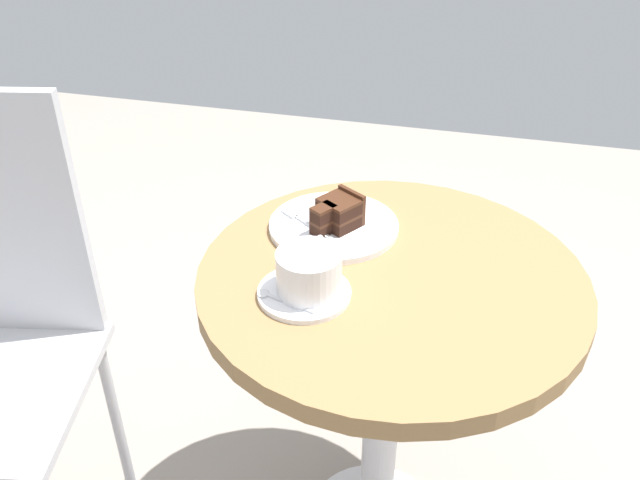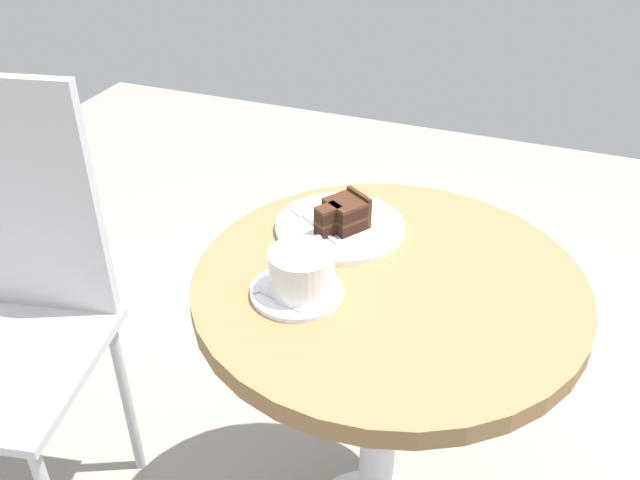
{
  "view_description": "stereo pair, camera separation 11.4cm",
  "coord_description": "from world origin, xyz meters",
  "px_view_note": "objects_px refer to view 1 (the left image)",
  "views": [
    {
      "loc": [
        -0.92,
        -0.11,
        1.36
      ],
      "look_at": [
        0.01,
        0.13,
        0.73
      ],
      "focal_mm": 38.0,
      "sensor_mm": 36.0,
      "label": 1
    },
    {
      "loc": [
        -0.89,
        -0.22,
        1.36
      ],
      "look_at": [
        0.01,
        0.13,
        0.73
      ],
      "focal_mm": 38.0,
      "sensor_mm": 36.0,
      "label": 2
    }
  ],
  "objects_px": {
    "napkin": "(327,225)",
    "cake_slice": "(338,213)",
    "saucer": "(304,293)",
    "teaspoon": "(278,299)",
    "cake_plate": "(334,226)",
    "fork": "(304,221)",
    "coffee_cup": "(309,271)"
  },
  "relations": [
    {
      "from": "cake_slice",
      "to": "saucer",
      "type": "bearing_deg",
      "value": 177.45
    },
    {
      "from": "cake_slice",
      "to": "napkin",
      "type": "relative_size",
      "value": 0.62
    },
    {
      "from": "fork",
      "to": "cake_slice",
      "type": "bearing_deg",
      "value": -139.57
    },
    {
      "from": "cake_plate",
      "to": "fork",
      "type": "distance_m",
      "value": 0.06
    },
    {
      "from": "cake_slice",
      "to": "napkin",
      "type": "height_order",
      "value": "cake_slice"
    },
    {
      "from": "cake_slice",
      "to": "teaspoon",
      "type": "bearing_deg",
      "value": 169.73
    },
    {
      "from": "coffee_cup",
      "to": "cake_plate",
      "type": "xyz_separation_m",
      "value": [
        0.2,
        0.01,
        -0.04
      ]
    },
    {
      "from": "cake_slice",
      "to": "fork",
      "type": "height_order",
      "value": "cake_slice"
    },
    {
      "from": "fork",
      "to": "napkin",
      "type": "height_order",
      "value": "fork"
    },
    {
      "from": "coffee_cup",
      "to": "teaspoon",
      "type": "bearing_deg",
      "value": 132.97
    },
    {
      "from": "cake_slice",
      "to": "fork",
      "type": "relative_size",
      "value": 0.81
    },
    {
      "from": "teaspoon",
      "to": "napkin",
      "type": "relative_size",
      "value": 0.58
    },
    {
      "from": "fork",
      "to": "coffee_cup",
      "type": "bearing_deg",
      "value": 145.25
    },
    {
      "from": "coffee_cup",
      "to": "cake_slice",
      "type": "bearing_deg",
      "value": -0.44
    },
    {
      "from": "teaspoon",
      "to": "napkin",
      "type": "bearing_deg",
      "value": -78.24
    },
    {
      "from": "teaspoon",
      "to": "fork",
      "type": "xyz_separation_m",
      "value": [
        0.23,
        0.02,
        0.0
      ]
    },
    {
      "from": "teaspoon",
      "to": "napkin",
      "type": "xyz_separation_m",
      "value": [
        0.25,
        -0.02,
        -0.01
      ]
    },
    {
      "from": "coffee_cup",
      "to": "cake_plate",
      "type": "height_order",
      "value": "coffee_cup"
    },
    {
      "from": "saucer",
      "to": "cake_slice",
      "type": "xyz_separation_m",
      "value": [
        0.2,
        -0.01,
        0.03
      ]
    },
    {
      "from": "fork",
      "to": "napkin",
      "type": "distance_m",
      "value": 0.05
    },
    {
      "from": "saucer",
      "to": "fork",
      "type": "relative_size",
      "value": 1.16
    },
    {
      "from": "cake_plate",
      "to": "cake_slice",
      "type": "bearing_deg",
      "value": -127.33
    },
    {
      "from": "napkin",
      "to": "fork",
      "type": "bearing_deg",
      "value": 113.09
    },
    {
      "from": "saucer",
      "to": "fork",
      "type": "distance_m",
      "value": 0.2
    },
    {
      "from": "cake_plate",
      "to": "napkin",
      "type": "relative_size",
      "value": 1.41
    },
    {
      "from": "saucer",
      "to": "napkin",
      "type": "xyz_separation_m",
      "value": [
        0.21,
        0.01,
        -0.0
      ]
    },
    {
      "from": "napkin",
      "to": "cake_slice",
      "type": "bearing_deg",
      "value": -121.52
    },
    {
      "from": "teaspoon",
      "to": "cake_plate",
      "type": "xyz_separation_m",
      "value": [
        0.24,
        -0.03,
        -0.01
      ]
    },
    {
      "from": "saucer",
      "to": "cake_plate",
      "type": "bearing_deg",
      "value": 0.07
    },
    {
      "from": "cake_slice",
      "to": "fork",
      "type": "xyz_separation_m",
      "value": [
        -0.0,
        0.06,
        -0.02
      ]
    },
    {
      "from": "teaspoon",
      "to": "cake_plate",
      "type": "relative_size",
      "value": 0.41
    },
    {
      "from": "teaspoon",
      "to": "fork",
      "type": "height_order",
      "value": "fork"
    }
  ]
}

